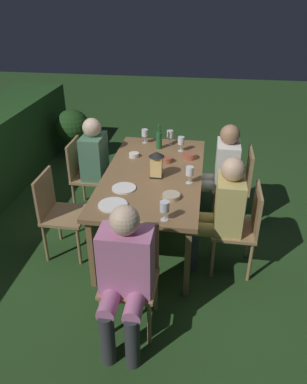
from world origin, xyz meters
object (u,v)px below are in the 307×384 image
(person_in_pink, at_px, (125,273))
(person_in_green, at_px, (100,162))
(dining_table, at_px, (154,177))
(wine_glass_e, at_px, (165,207))
(person_in_cream, at_px, (220,169))
(green_bottle_on_table, at_px, (159,139))
(bowl_olives, at_px, (171,196))
(chair_side_right_a, at_px, (58,210))
(chair_side_left_a, at_px, (241,225))
(lantern_centerpiece, at_px, (157,163))
(bowl_dip, at_px, (134,155))
(chair_side_right_b, at_px, (85,172))
(bowl_salad, at_px, (190,156))
(plate_a, at_px, (113,205))
(wine_glass_d, at_px, (190,172))
(wine_glass_b, at_px, (145,134))
(wine_glass_a, at_px, (170,135))
(chair_side_left_b, at_px, (237,183))
(potted_plant_by_hedge, at_px, (73,130))
(bowl_bread, at_px, (167,159))
(person_in_mustard, at_px, (221,209))
(chair_head_near, at_px, (131,271))

(person_in_pink, xyz_separation_m, person_in_green, (1.82, 0.69, 0.00))
(dining_table, relative_size, wine_glass_e, 11.22)
(person_in_cream, xyz_separation_m, person_in_green, (0.00, 1.37, 0.00))
(green_bottle_on_table, bearing_deg, person_in_pink, -179.17)
(bowl_olives, bearing_deg, chair_side_right_a, 86.83)
(chair_side_left_a, relative_size, chair_side_right_a, 1.00)
(lantern_centerpiece, relative_size, bowl_dip, 2.41)
(chair_side_right_b, bearing_deg, lantern_centerpiece, -118.88)
(chair_side_left_a, distance_m, bowl_salad, 1.03)
(chair_side_right_a, height_order, plate_a, chair_side_right_a)
(green_bottle_on_table, height_order, wine_glass_d, green_bottle_on_table)
(lantern_centerpiece, distance_m, wine_glass_b, 0.91)
(person_in_pink, height_order, wine_glass_e, person_in_pink)
(green_bottle_on_table, xyz_separation_m, wine_glass_e, (-1.49, -0.24, 0.01))
(lantern_centerpiece, xyz_separation_m, bowl_salad, (0.48, -0.30, -0.12))
(wine_glass_a, distance_m, wine_glass_b, 0.30)
(chair_side_left_a, height_order, green_bottle_on_table, green_bottle_on_table)
(wine_glass_b, distance_m, wine_glass_d, 1.13)
(person_in_pink, height_order, wine_glass_a, person_in_pink)
(chair_side_left_b, bearing_deg, potted_plant_by_hedge, 59.15)
(wine_glass_d, xyz_separation_m, bowl_olives, (-0.31, 0.14, -0.10))
(person_in_green, distance_m, bowl_bread, 0.82)
(green_bottle_on_table, bearing_deg, wine_glass_d, -153.84)
(bowl_dip, bearing_deg, wine_glass_d, -129.67)
(lantern_centerpiece, height_order, bowl_salad, lantern_centerpiece)
(person_in_mustard, bearing_deg, chair_side_right_b, 61.41)
(dining_table, distance_m, plate_a, 0.74)
(lantern_centerpiece, bearing_deg, bowl_salad, -31.78)
(person_in_mustard, xyz_separation_m, person_in_green, (0.85, 1.37, 0.00))
(dining_table, height_order, wine_glass_b, wine_glass_b)
(chair_side_left_b, xyz_separation_m, chair_side_right_b, (0.00, 1.76, 0.00))
(person_in_mustard, xyz_separation_m, lantern_centerpiece, (0.34, 0.64, 0.27))
(chair_side_right_b, distance_m, plate_a, 1.31)
(dining_table, distance_m, wine_glass_e, 0.89)
(chair_side_right_b, bearing_deg, chair_side_right_a, 180.00)
(plate_a, bearing_deg, lantern_centerpiece, -25.83)
(dining_table, bearing_deg, bowl_salad, -40.48)
(person_in_cream, distance_m, chair_head_near, 1.77)
(person_in_mustard, bearing_deg, wine_glass_b, 36.75)
(person_in_cream, height_order, bowl_olives, person_in_cream)
(chair_side_right_a, distance_m, bowl_salad, 1.51)
(dining_table, relative_size, person_in_cream, 1.65)
(person_in_cream, relative_size, plate_a, 4.52)
(person_in_mustard, height_order, green_bottle_on_table, person_in_mustard)
(chair_side_right_a, xyz_separation_m, plate_a, (-0.26, -0.63, 0.28))
(bowl_salad, distance_m, bowl_dip, 0.62)
(plate_a, bearing_deg, person_in_mustard, -74.22)
(person_in_green, height_order, potted_plant_by_hedge, person_in_green)
(green_bottle_on_table, distance_m, wine_glass_a, 0.18)
(chair_side_right_a, bearing_deg, wine_glass_a, -38.32)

